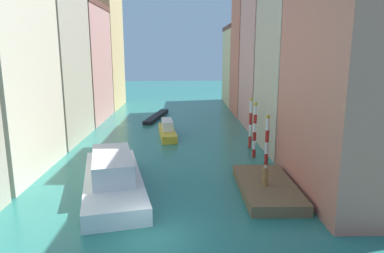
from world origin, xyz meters
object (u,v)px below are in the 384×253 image
mooring_pole_0 (267,140)px  gondola_black (157,116)px  vaporetto_white (113,176)px  motorboat_0 (167,130)px  person_on_dock (265,176)px  waterfront_dock (267,187)px  mooring_pole_1 (255,130)px  mooring_pole_2 (250,123)px

mooring_pole_0 → gondola_black: 24.49m
vaporetto_white → motorboat_0: size_ratio=1.62×
vaporetto_white → motorboat_0: 16.03m
motorboat_0 → person_on_dock: bearing=-67.0°
waterfront_dock → vaporetto_white: 10.55m
mooring_pole_0 → vaporetto_white: (-11.80, -5.04, -1.26)m
mooring_pole_0 → gondola_black: mooring_pole_0 is taller
person_on_dock → vaporetto_white: 10.32m
vaporetto_white → motorboat_0: vaporetto_white is taller
mooring_pole_0 → mooring_pole_1: size_ratio=0.86×
person_on_dock → mooring_pole_0: 6.54m
mooring_pole_1 → waterfront_dock: bearing=-95.1°
vaporetto_white → motorboat_0: bearing=79.1°
person_on_dock → waterfront_dock: bearing=60.3°
waterfront_dock → mooring_pole_2: (0.97, 11.42, 2.18)m
waterfront_dock → motorboat_0: bearing=114.3°
mooring_pole_1 → motorboat_0: size_ratio=0.65×
mooring_pole_1 → mooring_pole_2: size_ratio=1.01×
vaporetto_white → person_on_dock: bearing=-6.9°
person_on_dock → gondola_black: person_on_dock is taller
waterfront_dock → mooring_pole_2: size_ratio=1.54×
waterfront_dock → vaporetto_white: (-10.51, 0.78, 0.59)m
mooring_pole_2 → gondola_black: bearing=122.8°
person_on_dock → mooring_pole_2: size_ratio=0.27×
gondola_black → person_on_dock: bearing=-71.8°
waterfront_dock → motorboat_0: 18.12m
mooring_pole_0 → vaporetto_white: size_ratio=0.34×
mooring_pole_1 → gondola_black: bearing=117.5°
waterfront_dock → motorboat_0: size_ratio=0.99×
waterfront_dock → mooring_pole_0: size_ratio=1.77×
waterfront_dock → mooring_pole_1: 8.39m
gondola_black → mooring_pole_1: bearing=-62.5°
mooring_pole_2 → mooring_pole_0: bearing=-86.6°
motorboat_0 → mooring_pole_2: bearing=-31.1°
vaporetto_white → motorboat_0: (3.04, 15.73, -0.27)m
mooring_pole_2 → motorboat_0: (-8.44, 5.09, -1.86)m
mooring_pole_2 → motorboat_0: bearing=148.9°
motorboat_0 → mooring_pole_0: bearing=-50.6°
mooring_pole_2 → waterfront_dock: bearing=-94.9°
waterfront_dock → motorboat_0: (-7.47, 16.51, 0.32)m
mooring_pole_2 → gondola_black: mooring_pole_2 is taller
waterfront_dock → motorboat_0: motorboat_0 is taller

